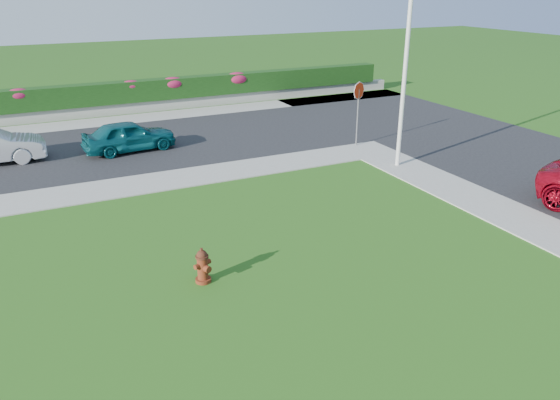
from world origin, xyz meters
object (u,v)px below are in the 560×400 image
sedan_teal (129,136)px  stop_sign (359,98)px  fire_hydrant (203,266)px  utility_pole (404,78)px

sedan_teal → stop_sign: bearing=-116.6°
fire_hydrant → sedan_teal: bearing=65.4°
sedan_teal → utility_pole: bearing=-131.7°
fire_hydrant → sedan_teal: size_ratio=0.24×
sedan_teal → stop_sign: size_ratio=1.36×
fire_hydrant → stop_sign: bearing=18.7°
utility_pole → stop_sign: (0.09, 3.03, -1.29)m
utility_pole → fire_hydrant: bearing=-151.9°
sedan_teal → utility_pole: size_ratio=0.56×
fire_hydrant → stop_sign: 12.76m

